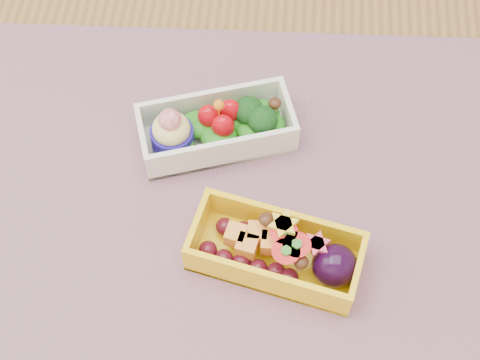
# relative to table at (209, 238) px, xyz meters

# --- Properties ---
(table) EXTENTS (1.20, 0.80, 0.75)m
(table) POSITION_rel_table_xyz_m (0.00, 0.00, 0.00)
(table) COLOR brown
(table) RESTS_ON ground
(placemat) EXTENTS (0.57, 0.45, 0.00)m
(placemat) POSITION_rel_table_xyz_m (0.03, -0.01, 0.10)
(placemat) COLOR gray
(placemat) RESTS_ON table
(bento_white) EXTENTS (0.16, 0.11, 0.06)m
(bento_white) POSITION_rel_table_xyz_m (0.00, 0.06, 0.12)
(bento_white) COLOR white
(bento_white) RESTS_ON placemat
(bento_yellow) EXTENTS (0.16, 0.09, 0.05)m
(bento_yellow) POSITION_rel_table_xyz_m (0.07, -0.07, 0.12)
(bento_yellow) COLOR yellow
(bento_yellow) RESTS_ON placemat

